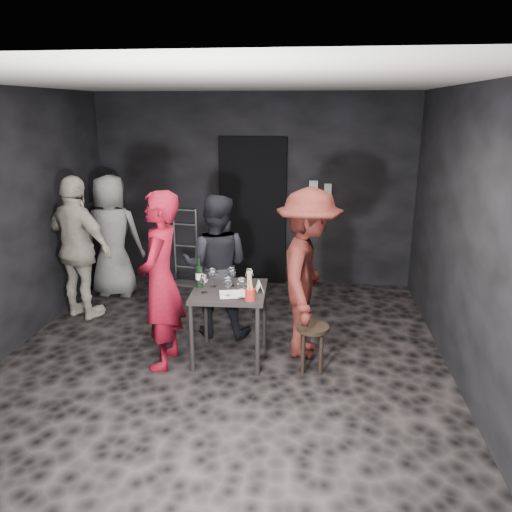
# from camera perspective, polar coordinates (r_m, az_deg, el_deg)

# --- Properties ---
(floor) EXTENTS (4.50, 5.00, 0.02)m
(floor) POSITION_cam_1_polar(r_m,az_deg,el_deg) (5.23, -3.77, -11.79)
(floor) COLOR black
(floor) RESTS_ON ground
(ceiling) EXTENTS (4.50, 5.00, 0.02)m
(ceiling) POSITION_cam_1_polar(r_m,az_deg,el_deg) (4.60, -4.44, 19.27)
(ceiling) COLOR silver
(ceiling) RESTS_ON ground
(wall_back) EXTENTS (4.50, 0.04, 2.70)m
(wall_back) POSITION_cam_1_polar(r_m,az_deg,el_deg) (7.16, -0.31, 7.51)
(wall_back) COLOR black
(wall_back) RESTS_ON ground
(wall_front) EXTENTS (4.50, 0.04, 2.70)m
(wall_front) POSITION_cam_1_polar(r_m,az_deg,el_deg) (2.47, -15.17, -11.29)
(wall_front) COLOR black
(wall_front) RESTS_ON ground
(wall_right) EXTENTS (0.04, 5.00, 2.70)m
(wall_right) POSITION_cam_1_polar(r_m,az_deg,el_deg) (4.85, 23.04, 1.76)
(wall_right) COLOR black
(wall_right) RESTS_ON ground
(doorway) EXTENTS (0.95, 0.10, 2.10)m
(doorway) POSITION_cam_1_polar(r_m,az_deg,el_deg) (7.15, -0.36, 5.06)
(doorway) COLOR black
(doorway) RESTS_ON ground
(wallbox_upper) EXTENTS (0.12, 0.06, 0.12)m
(wallbox_upper) POSITION_cam_1_polar(r_m,az_deg,el_deg) (7.04, 6.59, 8.07)
(wallbox_upper) COLOR #B7B7B2
(wallbox_upper) RESTS_ON wall_back
(wallbox_lower) EXTENTS (0.10, 0.06, 0.14)m
(wallbox_lower) POSITION_cam_1_polar(r_m,az_deg,el_deg) (7.05, 8.22, 7.61)
(wallbox_lower) COLOR #B7B7B2
(wallbox_lower) RESTS_ON wall_back
(hand_truck) EXTENTS (0.37, 0.32, 1.10)m
(hand_truck) POSITION_cam_1_polar(r_m,az_deg,el_deg) (7.39, -7.98, -1.49)
(hand_truck) COLOR #B2B2B7
(hand_truck) RESTS_ON floor
(tasting_table) EXTENTS (0.72, 0.72, 0.75)m
(tasting_table) POSITION_cam_1_polar(r_m,az_deg,el_deg) (5.00, -3.05, -4.91)
(tasting_table) COLOR black
(tasting_table) RESTS_ON floor
(stool) EXTENTS (0.31, 0.31, 0.47)m
(stool) POSITION_cam_1_polar(r_m,az_deg,el_deg) (4.91, 6.48, -9.07)
(stool) COLOR #2D2118
(stool) RESTS_ON floor
(server_red) EXTENTS (0.51, 0.76, 2.05)m
(server_red) POSITION_cam_1_polar(r_m,az_deg,el_deg) (4.85, -10.94, -1.18)
(server_red) COLOR maroon
(server_red) RESTS_ON floor
(woman_black) EXTENTS (0.83, 0.46, 1.70)m
(woman_black) POSITION_cam_1_polar(r_m,az_deg,el_deg) (5.51, -4.60, -0.67)
(woman_black) COLOR black
(woman_black) RESTS_ON floor
(man_maroon) EXTENTS (0.71, 1.35, 2.03)m
(man_maroon) POSITION_cam_1_polar(r_m,az_deg,el_deg) (5.01, 6.00, -0.52)
(man_maroon) COLOR #511B17
(man_maroon) RESTS_ON floor
(bystander_cream) EXTENTS (1.31, 0.96, 2.01)m
(bystander_cream) POSITION_cam_1_polar(r_m,az_deg,el_deg) (6.28, -19.74, 2.02)
(bystander_cream) COLOR beige
(bystander_cream) RESTS_ON floor
(bystander_grey) EXTENTS (0.89, 0.49, 1.82)m
(bystander_grey) POSITION_cam_1_polar(r_m,az_deg,el_deg) (6.94, -16.13, 2.83)
(bystander_grey) COLOR gray
(bystander_grey) RESTS_ON floor
(tasting_mat) EXTENTS (0.38, 0.29, 0.00)m
(tasting_mat) POSITION_cam_1_polar(r_m,az_deg,el_deg) (4.84, -2.19, -4.36)
(tasting_mat) COLOR white
(tasting_mat) RESTS_ON tasting_table
(wine_glass_a) EXTENTS (0.10, 0.10, 0.21)m
(wine_glass_a) POSITION_cam_1_polar(r_m,az_deg,el_deg) (4.87, -5.99, -3.05)
(wine_glass_a) COLOR white
(wine_glass_a) RESTS_ON tasting_table
(wine_glass_b) EXTENTS (0.08, 0.08, 0.21)m
(wine_glass_b) POSITION_cam_1_polar(r_m,az_deg,el_deg) (5.02, -4.96, -2.38)
(wine_glass_b) COLOR white
(wine_glass_b) RESTS_ON tasting_table
(wine_glass_c) EXTENTS (0.08, 0.08, 0.21)m
(wine_glass_c) POSITION_cam_1_polar(r_m,az_deg,el_deg) (5.02, -2.82, -2.30)
(wine_glass_c) COLOR white
(wine_glass_c) RESTS_ON tasting_table
(wine_glass_d) EXTENTS (0.10, 0.10, 0.21)m
(wine_glass_d) POSITION_cam_1_polar(r_m,az_deg,el_deg) (4.77, -3.23, -3.41)
(wine_glass_d) COLOR white
(wine_glass_d) RESTS_ON tasting_table
(wine_glass_e) EXTENTS (0.11, 0.11, 0.22)m
(wine_glass_e) POSITION_cam_1_polar(r_m,az_deg,el_deg) (4.70, -1.65, -3.57)
(wine_glass_e) COLOR white
(wine_glass_e) RESTS_ON tasting_table
(wine_glass_f) EXTENTS (0.09, 0.09, 0.21)m
(wine_glass_f) POSITION_cam_1_polar(r_m,az_deg,el_deg) (4.99, -0.79, -2.43)
(wine_glass_f) COLOR white
(wine_glass_f) RESTS_ON tasting_table
(wine_bottle) EXTENTS (0.07, 0.07, 0.30)m
(wine_bottle) POSITION_cam_1_polar(r_m,az_deg,el_deg) (5.02, -6.51, -2.30)
(wine_bottle) COLOR black
(wine_bottle) RESTS_ON tasting_table
(breadstick_cup) EXTENTS (0.10, 0.10, 0.31)m
(breadstick_cup) POSITION_cam_1_polar(r_m,az_deg,el_deg) (4.64, -0.70, -3.48)
(breadstick_cup) COLOR #B22319
(breadstick_cup) RESTS_ON tasting_table
(reserved_card) EXTENTS (0.11, 0.14, 0.10)m
(reserved_card) POSITION_cam_1_polar(r_m,az_deg,el_deg) (4.91, 0.24, -3.48)
(reserved_card) COLOR white
(reserved_card) RESTS_ON tasting_table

